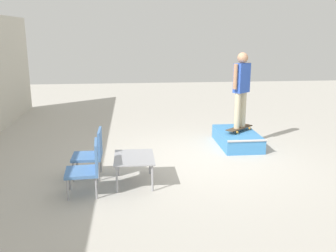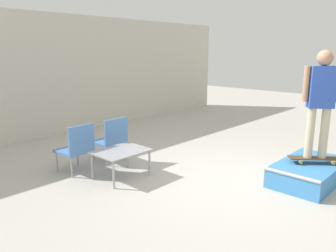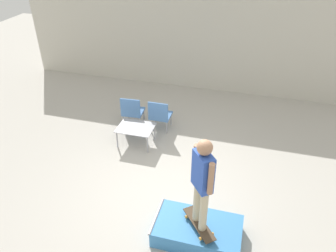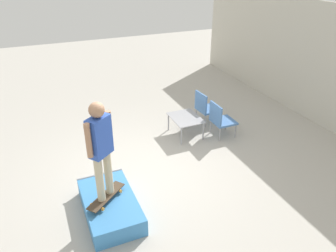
{
  "view_description": "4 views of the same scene",
  "coord_description": "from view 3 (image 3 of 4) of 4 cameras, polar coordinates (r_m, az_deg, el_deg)",
  "views": [
    {
      "loc": [
        -7.22,
        1.52,
        2.56
      ],
      "look_at": [
        -0.45,
        0.83,
        0.84
      ],
      "focal_mm": 40.0,
      "sensor_mm": 36.0,
      "label": 1
    },
    {
      "loc": [
        -4.39,
        -2.68,
        2.11
      ],
      "look_at": [
        -0.48,
        0.98,
        0.87
      ],
      "focal_mm": 35.0,
      "sensor_mm": 36.0,
      "label": 2
    },
    {
      "loc": [
        1.41,
        -4.71,
        4.76
      ],
      "look_at": [
        -0.15,
        0.95,
        1.0
      ],
      "focal_mm": 35.0,
      "sensor_mm": 36.0,
      "label": 3
    },
    {
      "loc": [
        5.26,
        -1.68,
        4.01
      ],
      "look_at": [
        -0.28,
        0.67,
        0.81
      ],
      "focal_mm": 35.0,
      "sensor_mm": 36.0,
      "label": 4
    }
  ],
  "objects": [
    {
      "name": "ground_plane",
      "position": [
        6.85,
        -0.9,
        -11.43
      ],
      "size": [
        24.0,
        24.0,
        0.0
      ],
      "primitive_type": "plane",
      "color": "#B7B2A8"
    },
    {
      "name": "house_wall_back",
      "position": [
        10.31,
        6.98,
        13.99
      ],
      "size": [
        12.0,
        0.06,
        3.0
      ],
      "color": "beige",
      "rests_on": "ground_plane"
    },
    {
      "name": "skate_ramp_box",
      "position": [
        5.99,
        5.14,
        -17.72
      ],
      "size": [
        1.52,
        0.85,
        0.34
      ],
      "color": "#3D84C6",
      "rests_on": "ground_plane"
    },
    {
      "name": "skateboard_on_ramp",
      "position": [
        5.77,
        5.42,
        -16.61
      ],
      "size": [
        0.67,
        0.75,
        0.07
      ],
      "rotation": [
        0.0,
        0.0,
        -0.87
      ],
      "color": "#473828",
      "rests_on": "skate_ramp_box"
    },
    {
      "name": "person_skater",
      "position": [
        5.05,
        6.01,
        -9.06
      ],
      "size": [
        0.39,
        0.47,
        1.7
      ],
      "rotation": [
        0.0,
        0.0,
        -0.91
      ],
      "color": "#C6B793",
      "rests_on": "skateboard_on_ramp"
    },
    {
      "name": "coffee_table",
      "position": [
        7.97,
        -5.61,
        -0.51
      ],
      "size": [
        0.87,
        0.68,
        0.47
      ],
      "color": "#9E9EA3",
      "rests_on": "ground_plane"
    },
    {
      "name": "patio_chair_left",
      "position": [
        8.66,
        -6.25,
        2.72
      ],
      "size": [
        0.56,
        0.56,
        0.87
      ],
      "rotation": [
        0.0,
        0.0,
        3.21
      ],
      "color": "#99999E",
      "rests_on": "ground_plane"
    },
    {
      "name": "patio_chair_right",
      "position": [
        8.43,
        -1.45,
        2.06
      ],
      "size": [
        0.52,
        0.52,
        0.87
      ],
      "rotation": [
        0.0,
        0.0,
        3.14
      ],
      "color": "#99999E",
      "rests_on": "ground_plane"
    }
  ]
}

